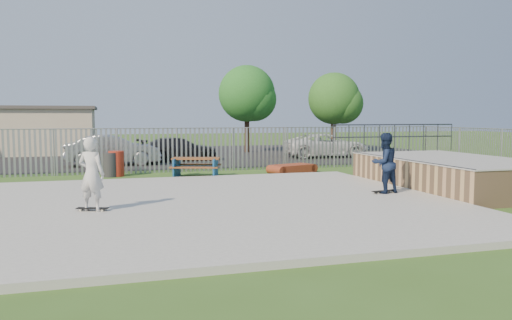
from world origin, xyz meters
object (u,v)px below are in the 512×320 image
object	(u,v)px
car_silver	(113,150)
tree_right	(334,99)
picnic_table	(196,167)
tree_mid	(247,94)
funbox	(292,169)
car_dark	(179,149)
skater_white	(91,174)
skater_navy	(384,163)
trash_bin_red	(116,164)
trash_bin_grey	(111,165)
car_white	(326,145)

from	to	relation	value
car_silver	tree_right	bearing A→B (deg)	-71.69
picnic_table	tree_mid	bearing A→B (deg)	84.31
funbox	car_silver	bearing A→B (deg)	123.18
car_dark	skater_white	distance (m)	15.77
tree_right	skater_white	bearing A→B (deg)	-129.06
picnic_table	car_dark	distance (m)	7.82
car_silver	skater_navy	bearing A→B (deg)	-150.86
car_silver	skater_white	world-z (taller)	skater_white
picnic_table	funbox	size ratio (longest dim) A/B	1.11
trash_bin_red	trash_bin_grey	size ratio (longest dim) A/B	1.06
tree_mid	skater_white	bearing A→B (deg)	-115.00
skater_white	skater_navy	bearing A→B (deg)	-146.99
picnic_table	car_silver	size ratio (longest dim) A/B	0.49
trash_bin_red	skater_navy	size ratio (longest dim) A/B	0.57
car_silver	tree_right	distance (m)	16.42
picnic_table	tree_mid	size ratio (longest dim) A/B	0.38
car_dark	skater_white	size ratio (longest dim) A/B	2.42
funbox	skater_navy	size ratio (longest dim) A/B	1.12
skater_white	picnic_table	bearing A→B (deg)	-88.19
funbox	skater_white	world-z (taller)	skater_white
picnic_table	trash_bin_red	size ratio (longest dim) A/B	2.19
funbox	picnic_table	bearing A→B (deg)	164.74
picnic_table	skater_navy	xyz separation A→B (m)	(4.74, -6.85, 0.67)
trash_bin_grey	tree_right	distance (m)	18.84
funbox	car_dark	distance (m)	8.48
trash_bin_grey	trash_bin_red	bearing A→B (deg)	23.73
funbox	skater_navy	xyz separation A→B (m)	(0.33, -7.25, 0.90)
trash_bin_grey	car_white	xyz separation A→B (m)	(12.77, 6.55, 0.24)
tree_mid	car_white	bearing A→B (deg)	-57.96
tree_right	car_white	bearing A→B (deg)	-120.19
trash_bin_grey	car_white	world-z (taller)	car_white
trash_bin_red	car_dark	size ratio (longest dim) A/B	0.24
car_silver	car_dark	bearing A→B (deg)	-67.08
tree_right	skater_navy	bearing A→B (deg)	-110.59
trash_bin_red	trash_bin_grey	world-z (taller)	trash_bin_red
tree_mid	trash_bin_red	bearing A→B (deg)	-126.68
trash_bin_red	skater_navy	bearing A→B (deg)	-45.83
car_silver	tree_mid	bearing A→B (deg)	-54.02
trash_bin_red	car_white	xyz separation A→B (m)	(12.55, 6.45, 0.21)
picnic_table	car_silver	distance (m)	6.92
funbox	trash_bin_red	world-z (taller)	trash_bin_red
picnic_table	trash_bin_grey	size ratio (longest dim) A/B	2.31
tree_right	car_dark	bearing A→B (deg)	-160.46
car_silver	tree_mid	world-z (taller)	tree_mid
trash_bin_red	car_dark	xyz separation A→B (m)	(3.49, 6.51, 0.14)
car_white	tree_right	size ratio (longest dim) A/B	0.93
funbox	tree_right	distance (m)	14.09
car_dark	car_white	bearing A→B (deg)	-99.91
car_white	tree_right	xyz separation A→B (m)	(2.40, 4.13, 3.02)
car_white	skater_navy	xyz separation A→B (m)	(-4.63, -14.60, 0.34)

